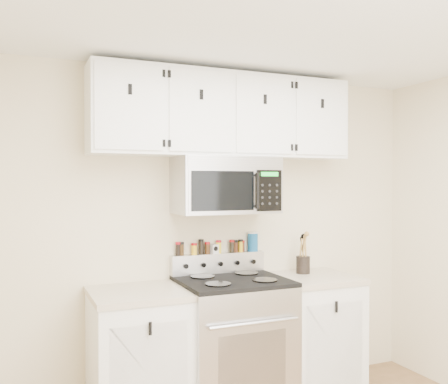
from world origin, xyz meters
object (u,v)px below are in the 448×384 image
range (233,343)px  utensil_crock (303,263)px  salt_canister (253,242)px  microwave (226,185)px

range → utensil_crock: utensil_crock is taller
salt_canister → utensil_crock: bearing=-21.4°
salt_canister → microwave: bearing=-152.6°
microwave → salt_canister: size_ratio=4.95×
utensil_crock → salt_canister: bearing=158.6°
microwave → salt_canister: microwave is taller
range → salt_canister: (0.30, 0.28, 0.69)m
utensil_crock → salt_canister: salt_canister is taller
range → salt_canister: 0.80m
range → microwave: microwave is taller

